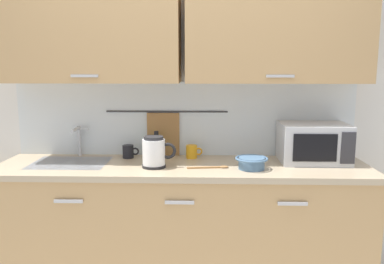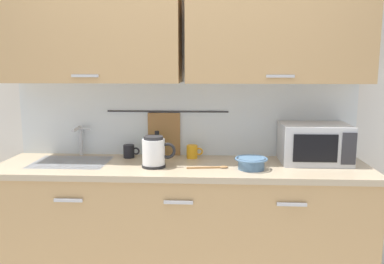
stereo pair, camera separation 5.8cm
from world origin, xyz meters
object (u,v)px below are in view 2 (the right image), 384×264
Objects in this scene: microwave at (314,143)px; mug_near_sink at (129,151)px; mug_by_kettle at (192,152)px; electric_kettle at (154,152)px; wooden_spoon at (213,167)px; dish_soap_bottle at (157,146)px; mixing_bowl at (251,162)px.

mug_near_sink is (-1.31, 0.07, -0.09)m from microwave.
mug_by_kettle is (0.46, 0.01, 0.00)m from mug_near_sink.
electric_kettle is 0.37m from mug_by_kettle.
mug_near_sink is 0.67m from wooden_spoon.
mug_by_kettle is at bearing 48.55° from electric_kettle.
microwave reaches higher than dish_soap_bottle.
mixing_bowl is 0.49m from mug_by_kettle.
dish_soap_bottle is (-1.11, 0.09, -0.05)m from microwave.
electric_kettle is at bearing -49.17° from mug_near_sink.
microwave reaches higher than mug_by_kettle.
wooden_spoon is at bearing -1.63° from electric_kettle.
microwave is 2.15× the size of mixing_bowl.
microwave is at bearing 24.83° from mixing_bowl.
wooden_spoon is (0.41, -0.29, -0.08)m from dish_soap_bottle.
microwave reaches higher than wooden_spoon.
mug_near_sink is at bearing 130.83° from electric_kettle.
dish_soap_bottle is 0.21m from mug_near_sink.
mixing_bowl is at bearing -2.59° from wooden_spoon.
electric_kettle reaches higher than dish_soap_bottle.
wooden_spoon is (0.15, -0.28, -0.04)m from mug_by_kettle.
mug_near_sink is 0.46m from mug_by_kettle.
mug_by_kettle is (-0.40, 0.29, 0.00)m from mixing_bowl.
electric_kettle is at bearing 177.99° from mixing_bowl.
microwave is at bearing 9.73° from electric_kettle.
wooden_spoon is at bearing 177.41° from mixing_bowl.
mug_by_kettle is at bearing 174.37° from microwave.
mug_by_kettle is (0.24, 0.27, -0.05)m from electric_kettle.
dish_soap_bottle is 1.63× the size of mug_near_sink.
dish_soap_bottle is at bearing 155.34° from mixing_bowl.
microwave is 0.86m from mug_by_kettle.
dish_soap_bottle is 0.26m from mug_by_kettle.
electric_kettle is 1.89× the size of mug_by_kettle.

